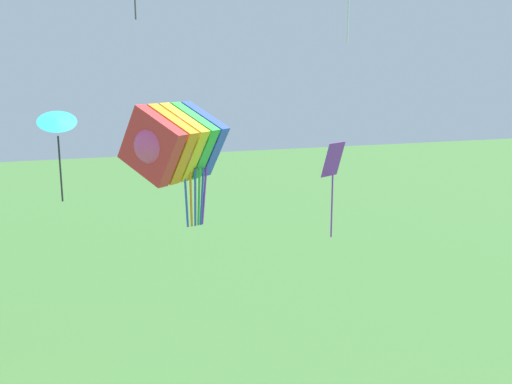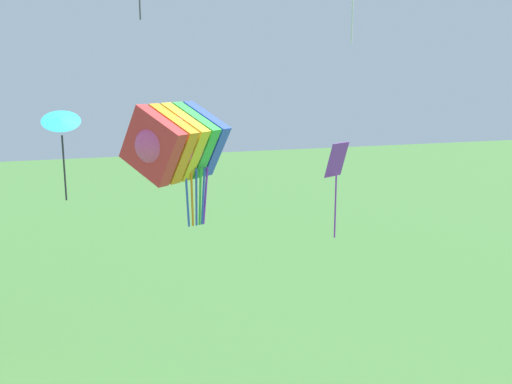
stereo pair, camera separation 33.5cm
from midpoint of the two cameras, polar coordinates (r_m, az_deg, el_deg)
kite_rainbow_parafoil at (r=14.14m, az=-7.28°, el=4.98°), size 3.11×3.03×3.08m
kite_cyan_delta at (r=16.20m, az=-18.36°, el=6.62°), size 1.04×0.95×2.50m
kite_purple_streamer at (r=17.11m, az=8.61°, el=2.14°), size 0.83×0.63×2.91m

